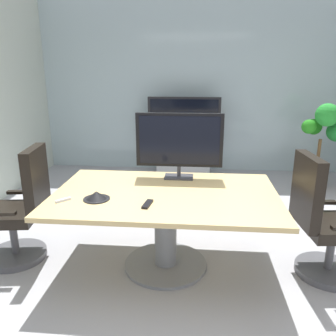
# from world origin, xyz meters

# --- Properties ---
(ground_plane) EXTENTS (7.74, 7.74, 0.00)m
(ground_plane) POSITION_xyz_m (0.00, 0.00, 0.00)
(ground_plane) COLOR #99999E
(wall_back_glass_partition) EXTENTS (5.25, 0.10, 2.95)m
(wall_back_glass_partition) POSITION_xyz_m (0.00, 3.37, 1.47)
(wall_back_glass_partition) COLOR #9EB2B7
(wall_back_glass_partition) RESTS_ON ground
(conference_table) EXTENTS (1.94, 1.22, 0.72)m
(conference_table) POSITION_xyz_m (-0.14, 0.13, 0.55)
(conference_table) COLOR tan
(conference_table) RESTS_ON ground
(office_chair_left) EXTENTS (0.62, 0.60, 1.09)m
(office_chair_left) POSITION_xyz_m (-1.50, 0.15, 0.46)
(office_chair_left) COLOR #4C4C51
(office_chair_left) RESTS_ON ground
(office_chair_right) EXTENTS (0.62, 0.59, 1.09)m
(office_chair_right) POSITION_xyz_m (1.22, 0.12, 0.46)
(office_chair_right) COLOR #4C4C51
(office_chair_right) RESTS_ON ground
(tv_monitor) EXTENTS (0.84, 0.18, 0.64)m
(tv_monitor) POSITION_xyz_m (-0.05, 0.57, 1.08)
(tv_monitor) COLOR #333338
(tv_monitor) RESTS_ON conference_table
(wall_display_unit) EXTENTS (1.20, 0.36, 1.31)m
(wall_display_unit) POSITION_xyz_m (-0.11, 3.01, 0.44)
(wall_display_unit) COLOR #B7BABC
(wall_display_unit) RESTS_ON ground
(potted_plant) EXTENTS (0.70, 0.62, 1.29)m
(potted_plant) POSITION_xyz_m (1.99, 2.53, 0.74)
(potted_plant) COLOR brown
(potted_plant) RESTS_ON ground
(conference_phone) EXTENTS (0.22, 0.22, 0.07)m
(conference_phone) POSITION_xyz_m (-0.69, -0.08, 0.75)
(conference_phone) COLOR black
(conference_phone) RESTS_ON conference_table
(remote_control) EXTENTS (0.07, 0.18, 0.02)m
(remote_control) POSITION_xyz_m (-0.25, -0.16, 0.73)
(remote_control) COLOR black
(remote_control) RESTS_ON conference_table
(whiteboard_marker) EXTENTS (0.10, 0.11, 0.02)m
(whiteboard_marker) POSITION_xyz_m (-0.95, -0.14, 0.73)
(whiteboard_marker) COLOR silver
(whiteboard_marker) RESTS_ON conference_table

